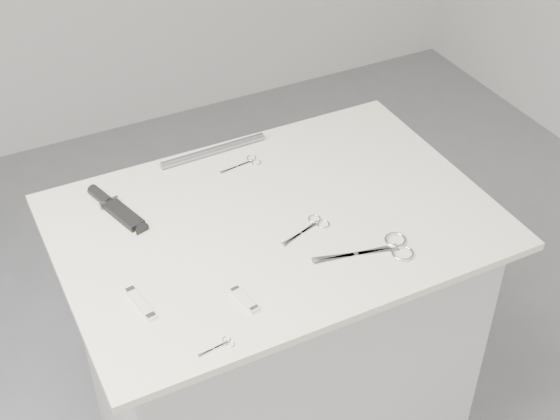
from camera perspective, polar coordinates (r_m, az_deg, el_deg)
name	(u,v)px	position (r m, az deg, el deg)	size (l,w,h in m)	color
plinth	(276,353)	(2.14, -0.30, -10.45)	(0.90, 0.60, 0.90)	#BCBCB9
display_board	(275,222)	(1.82, -0.35, -0.87)	(1.00, 0.70, 0.02)	beige
large_shears	(384,249)	(1.74, 7.60, -2.86)	(0.23, 0.11, 0.01)	silver
embroidery_scissors_a	(312,226)	(1.79, 2.32, -1.19)	(0.13, 0.07, 0.00)	silver
embroidery_scissors_b	(246,163)	(1.99, -2.48, 3.45)	(0.11, 0.05, 0.00)	silver
tiny_scissors	(220,346)	(1.53, -4.39, -9.87)	(0.08, 0.03, 0.00)	silver
sheathed_knife	(113,206)	(1.88, -12.11, 0.26)	(0.08, 0.20, 0.02)	black
pocket_knife_a	(140,303)	(1.62, -10.17, -6.73)	(0.04, 0.10, 0.01)	beige
pocket_knife_b	(244,300)	(1.61, -2.63, -6.58)	(0.03, 0.08, 0.01)	beige
metal_rail	(213,151)	(2.03, -4.91, 4.35)	(0.02, 0.02, 0.29)	gray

